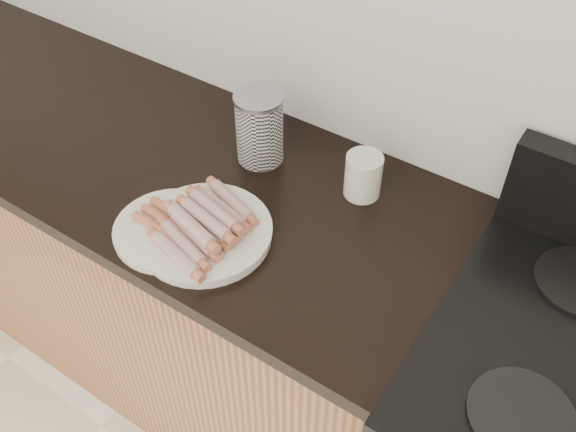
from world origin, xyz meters
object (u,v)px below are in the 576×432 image
Objects in this scene: side_plate at (170,230)px; main_plate at (205,234)px; mug at (363,176)px; canister at (259,128)px.

main_plate is at bearing 24.27° from side_plate.
mug is at bearing 50.33° from side_plate.
mug is at bearing 5.44° from canister.
side_plate is at bearing -129.67° from mug.
canister reaches higher than side_plate.
main_plate is 1.61× the size of canister.
canister is (0.02, 0.31, 0.08)m from side_plate.
mug reaches higher than main_plate.
side_plate is 1.36× the size of canister.
mug reaches higher than side_plate.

